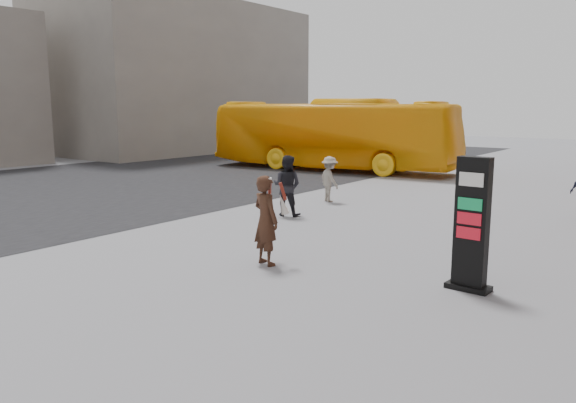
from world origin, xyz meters
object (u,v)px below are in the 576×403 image
Objects in this scene: pedestrian_a at (287,186)px; info_pylon at (472,225)px; bus at (332,135)px; woman at (266,219)px; pedestrian_b at (330,179)px.

info_pylon is at bearing 137.65° from pedestrian_a.
info_pylon is 7.35m from pedestrian_a.
woman is at bearing -157.27° from bus.
bus is 7.11× the size of pedestrian_a.
bus is 9.47m from pedestrian_b.
pedestrian_a is at bearing -42.87° from woman.
bus reaches higher than pedestrian_b.
pedestrian_b is (-0.31, 2.75, -0.12)m from pedestrian_a.
info_pylon is 0.19× the size of bus.
woman is (-3.80, -0.88, -0.23)m from info_pylon.
bus is 8.29× the size of pedestrian_b.
woman is 1.03× the size of pedestrian_a.
bus is (-11.82, 14.13, 0.58)m from info_pylon.
woman is at bearing -164.02° from info_pylon.
info_pylon is 1.32× the size of pedestrian_a.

